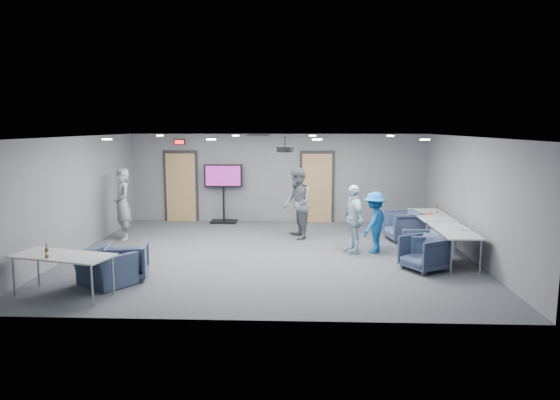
{
  "coord_description": "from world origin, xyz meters",
  "views": [
    {
      "loc": [
        0.69,
        -11.22,
        2.94
      ],
      "look_at": [
        0.21,
        0.44,
        1.2
      ],
      "focal_mm": 32.0,
      "sensor_mm": 36.0,
      "label": 1
    }
  ],
  "objects_px": {
    "chair_right_c": "(424,253)",
    "table_front_left": "(62,257)",
    "chair_right_b": "(423,247)",
    "chair_front_b": "(104,268)",
    "person_a": "(122,205)",
    "projector": "(285,149)",
    "chair_front_a": "(127,261)",
    "person_b": "(297,203)",
    "bottle_front": "(47,253)",
    "tv_stand": "(223,190)",
    "table_right_a": "(432,216)",
    "chair_right_a": "(403,226)",
    "person_d": "(374,222)",
    "person_c": "(353,219)",
    "table_right_b": "(455,232)",
    "bottle_right": "(437,210)"
  },
  "relations": [
    {
      "from": "bottle_front",
      "to": "tv_stand",
      "type": "height_order",
      "value": "tv_stand"
    },
    {
      "from": "person_c",
      "to": "chair_right_b",
      "type": "height_order",
      "value": "person_c"
    },
    {
      "from": "table_right_b",
      "to": "table_front_left",
      "type": "relative_size",
      "value": 0.93
    },
    {
      "from": "table_front_left",
      "to": "chair_front_a",
      "type": "bearing_deg",
      "value": 66.47
    },
    {
      "from": "table_right_a",
      "to": "projector",
      "type": "height_order",
      "value": "projector"
    },
    {
      "from": "table_right_b",
      "to": "chair_right_a",
      "type": "bearing_deg",
      "value": 16.87
    },
    {
      "from": "person_d",
      "to": "person_c",
      "type": "bearing_deg",
      "value": -59.26
    },
    {
      "from": "chair_front_a",
      "to": "chair_front_b",
      "type": "height_order",
      "value": "chair_front_a"
    },
    {
      "from": "table_front_left",
      "to": "person_a",
      "type": "bearing_deg",
      "value": 110.65
    },
    {
      "from": "chair_right_c",
      "to": "projector",
      "type": "distance_m",
      "value": 3.87
    },
    {
      "from": "table_front_left",
      "to": "chair_right_a",
      "type": "bearing_deg",
      "value": 48.02
    },
    {
      "from": "chair_front_a",
      "to": "chair_front_b",
      "type": "bearing_deg",
      "value": 42.5
    },
    {
      "from": "chair_right_c",
      "to": "chair_front_b",
      "type": "distance_m",
      "value": 6.28
    },
    {
      "from": "chair_right_a",
      "to": "chair_right_b",
      "type": "height_order",
      "value": "chair_right_a"
    },
    {
      "from": "chair_front_a",
      "to": "tv_stand",
      "type": "bearing_deg",
      "value": -110.98
    },
    {
      "from": "tv_stand",
      "to": "bottle_right",
      "type": "bearing_deg",
      "value": -20.86
    },
    {
      "from": "person_a",
      "to": "bottle_front",
      "type": "xyz_separation_m",
      "value": [
        0.32,
        -4.52,
        -0.11
      ]
    },
    {
      "from": "table_right_a",
      "to": "bottle_front",
      "type": "height_order",
      "value": "bottle_front"
    },
    {
      "from": "person_c",
      "to": "table_right_a",
      "type": "bearing_deg",
      "value": 100.31
    },
    {
      "from": "chair_front_b",
      "to": "table_front_left",
      "type": "relative_size",
      "value": 0.52
    },
    {
      "from": "bottle_right",
      "to": "projector",
      "type": "distance_m",
      "value": 4.33
    },
    {
      "from": "person_d",
      "to": "tv_stand",
      "type": "distance_m",
      "value": 5.38
    },
    {
      "from": "table_right_b",
      "to": "projector",
      "type": "bearing_deg",
      "value": 74.8
    },
    {
      "from": "projector",
      "to": "chair_right_c",
      "type": "bearing_deg",
      "value": -14.72
    },
    {
      "from": "person_d",
      "to": "tv_stand",
      "type": "height_order",
      "value": "tv_stand"
    },
    {
      "from": "chair_front_a",
      "to": "person_b",
      "type": "bearing_deg",
      "value": -142.84
    },
    {
      "from": "bottle_front",
      "to": "projector",
      "type": "height_order",
      "value": "projector"
    },
    {
      "from": "chair_right_c",
      "to": "chair_front_a",
      "type": "xyz_separation_m",
      "value": [
        -5.87,
        -0.81,
        -0.01
      ]
    },
    {
      "from": "table_front_left",
      "to": "projector",
      "type": "height_order",
      "value": "projector"
    },
    {
      "from": "bottle_right",
      "to": "chair_right_b",
      "type": "bearing_deg",
      "value": -111.61
    },
    {
      "from": "chair_right_c",
      "to": "projector",
      "type": "bearing_deg",
      "value": -149.4
    },
    {
      "from": "chair_right_c",
      "to": "chair_front_b",
      "type": "height_order",
      "value": "chair_right_c"
    },
    {
      "from": "chair_right_c",
      "to": "table_front_left",
      "type": "relative_size",
      "value": 0.42
    },
    {
      "from": "table_front_left",
      "to": "bottle_front",
      "type": "distance_m",
      "value": 0.3
    },
    {
      "from": "chair_right_b",
      "to": "bottle_front",
      "type": "height_order",
      "value": "bottle_front"
    },
    {
      "from": "person_a",
      "to": "chair_right_c",
      "type": "xyz_separation_m",
      "value": [
        7.13,
        -2.51,
        -0.57
      ]
    },
    {
      "from": "person_a",
      "to": "projector",
      "type": "xyz_separation_m",
      "value": [
        4.23,
        -0.94,
        1.48
      ]
    },
    {
      "from": "person_a",
      "to": "chair_front_a",
      "type": "bearing_deg",
      "value": -13.59
    },
    {
      "from": "person_d",
      "to": "table_right_a",
      "type": "relative_size",
      "value": 0.75
    },
    {
      "from": "table_front_left",
      "to": "bottle_front",
      "type": "bearing_deg",
      "value": -113.02
    },
    {
      "from": "table_right_a",
      "to": "projector",
      "type": "bearing_deg",
      "value": 103.85
    },
    {
      "from": "chair_right_c",
      "to": "bottle_right",
      "type": "height_order",
      "value": "bottle_right"
    },
    {
      "from": "chair_right_b",
      "to": "person_d",
      "type": "bearing_deg",
      "value": -134.24
    },
    {
      "from": "chair_right_b",
      "to": "chair_front_b",
      "type": "relative_size",
      "value": 0.77
    },
    {
      "from": "chair_right_c",
      "to": "chair_front_b",
      "type": "xyz_separation_m",
      "value": [
        -6.16,
        -1.21,
        -0.04
      ]
    },
    {
      "from": "table_right_a",
      "to": "chair_front_b",
      "type": "bearing_deg",
      "value": 117.91
    },
    {
      "from": "bottle_front",
      "to": "bottle_right",
      "type": "xyz_separation_m",
      "value": [
        7.77,
        4.73,
        -0.0
      ]
    },
    {
      "from": "chair_front_b",
      "to": "person_a",
      "type": "bearing_deg",
      "value": -39.53
    },
    {
      "from": "chair_front_b",
      "to": "projector",
      "type": "distance_m",
      "value": 4.77
    },
    {
      "from": "chair_right_c",
      "to": "projector",
      "type": "xyz_separation_m",
      "value": [
        -2.89,
        1.56,
        2.05
      ]
    }
  ]
}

